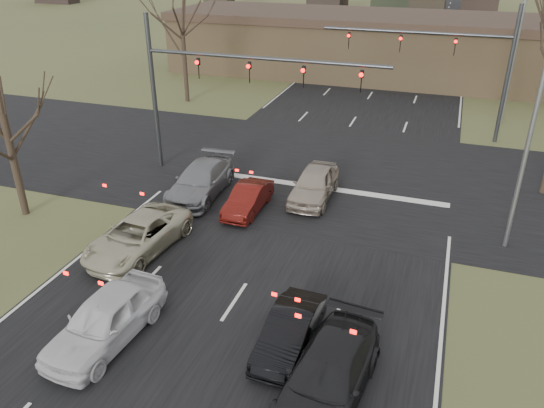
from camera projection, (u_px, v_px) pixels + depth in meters
The scene contains 15 objects.
ground at pixel (196, 361), 15.73m from camera, with size 360.00×360.00×0.00m, color #4B542C.
road_main at pixel (409, 37), 66.38m from camera, with size 14.00×300.00×0.02m, color black.
road_cross at pixel (320, 171), 28.38m from camera, with size 200.00×14.00×0.02m, color black.
building at pixel (409, 47), 46.03m from camera, with size 42.40×10.40×5.30m.
mast_arm_near at pixel (211, 78), 25.92m from camera, with size 12.12×0.24×8.00m.
mast_arm_far at pixel (459, 55), 31.09m from camera, with size 11.12×0.24×8.00m.
streetlight_right_near at pixel (530, 113), 19.10m from camera, with size 2.34×0.25×10.00m.
streetlight_right_far at pixel (515, 37), 33.31m from camera, with size 2.34×0.25×10.00m.
car_silver_suv at pixel (138, 236), 20.94m from camera, with size 2.32×5.03×1.40m, color #BEB89A.
car_white_sedan at pixel (105, 319), 16.24m from camera, with size 1.84×4.58×1.56m, color silver.
car_black_hatch at pixel (290, 331), 15.99m from camera, with size 1.30×3.73×1.23m, color black.
car_charcoal_sedan at pixel (328, 376), 14.21m from camera, with size 2.02×4.96×1.44m, color black.
car_grey_ahead at pixel (201, 181), 25.53m from camera, with size 2.09×5.15×1.49m, color gray.
car_red_ahead at pixel (248, 199), 24.09m from camera, with size 1.28×3.66×1.21m, color #500F0B.
car_silver_ahead at pixel (314, 184), 25.16m from camera, with size 1.79×4.44×1.51m, color #AD9F8C.
Camera 1 is at (6.01, -10.55, 11.26)m, focal length 35.00 mm.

